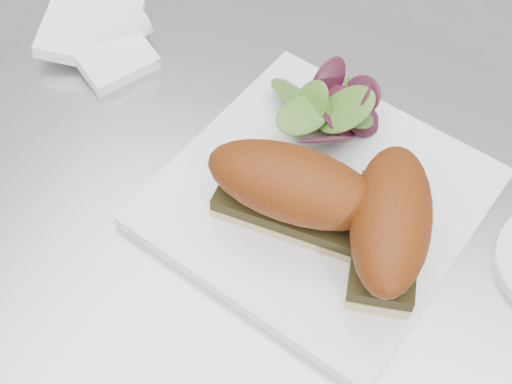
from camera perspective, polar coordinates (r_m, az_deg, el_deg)
table at (r=0.89m, az=-0.48°, el=-11.57°), size 0.70×0.70×0.73m
plate at (r=0.69m, az=5.02°, el=-0.45°), size 0.33×0.33×0.02m
sandwich_left at (r=0.63m, az=2.97°, el=0.18°), size 0.17×0.08×0.08m
sandwich_right at (r=0.62m, az=10.66°, el=-2.53°), size 0.11×0.17×0.08m
salad at (r=0.71m, az=5.19°, el=6.16°), size 0.12×0.12×0.05m
napkin at (r=0.84m, az=-12.18°, el=11.28°), size 0.14×0.14×0.02m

